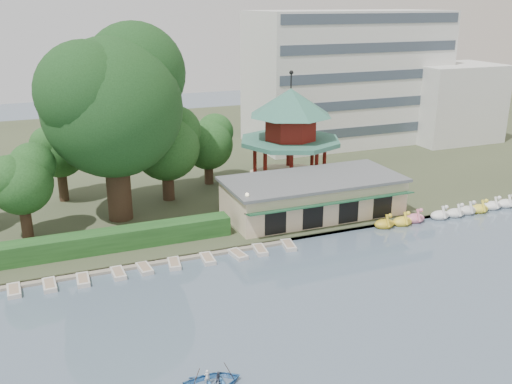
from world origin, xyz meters
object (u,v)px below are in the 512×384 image
pavilion (290,127)px  rowboat_with_passengers (213,379)px  big_tree (113,97)px  dock (107,269)px  boathouse (313,196)px

pavilion → rowboat_with_passengers: size_ratio=2.74×
big_tree → rowboat_with_passengers: bearing=-89.0°
rowboat_with_passengers → dock: bearing=101.5°
dock → rowboat_with_passengers: bearing=-78.5°
boathouse → rowboat_with_passengers: boathouse is taller
pavilion → big_tree: 21.82m
pavilion → rowboat_with_passengers: (-20.31, -32.85, -6.98)m
dock → rowboat_with_passengers: size_ratio=6.90×
pavilion → rowboat_with_passengers: pavilion is taller
pavilion → big_tree: bearing=-169.7°
dock → big_tree: (3.19, 11.02, 12.73)m
dock → pavilion: bearing=31.7°
dock → boathouse: bearing=12.2°
big_tree → boathouse: bearing=-18.4°
rowboat_with_passengers → boathouse: bearing=51.3°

